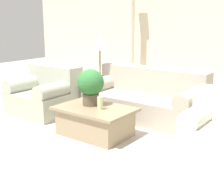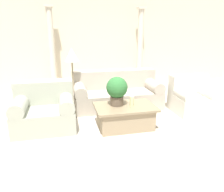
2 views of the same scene
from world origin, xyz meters
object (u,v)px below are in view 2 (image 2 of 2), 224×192
object	(u,v)px
coffee_table	(125,116)
armchair	(192,97)
sofa_long	(116,92)
potted_plant	(117,89)
floor_lamp	(72,58)
loveseat	(45,109)

from	to	relation	value
coffee_table	armchair	distance (m)	1.80
sofa_long	potted_plant	distance (m)	1.27
floor_lamp	potted_plant	bearing A→B (deg)	-57.12
floor_lamp	armchair	size ratio (longest dim) A/B	1.61
loveseat	floor_lamp	xyz separation A→B (m)	(0.61, 0.86, 0.84)
loveseat	coffee_table	world-z (taller)	loveseat
loveseat	potted_plant	bearing A→B (deg)	-12.74
potted_plant	floor_lamp	xyz separation A→B (m)	(-0.75, 1.16, 0.46)
floor_lamp	coffee_table	bearing A→B (deg)	-54.23
coffee_table	potted_plant	bearing A→B (deg)	151.38
sofa_long	floor_lamp	world-z (taller)	floor_lamp
loveseat	armchair	distance (m)	3.24
sofa_long	potted_plant	world-z (taller)	potted_plant
sofa_long	floor_lamp	distance (m)	1.34
coffee_table	floor_lamp	bearing A→B (deg)	125.77
sofa_long	loveseat	distance (m)	1.85
sofa_long	loveseat	bearing A→B (deg)	-152.25
potted_plant	sofa_long	bearing A→B (deg)	76.61
potted_plant	armchair	xyz separation A→B (m)	(1.88, 0.39, -0.39)
loveseat	coffee_table	bearing A→B (deg)	-14.37
potted_plant	coffee_table	bearing A→B (deg)	-28.62
coffee_table	floor_lamp	size ratio (longest dim) A/B	0.80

